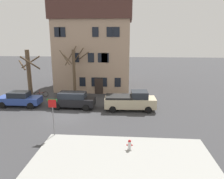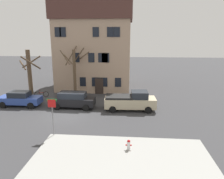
{
  "view_description": "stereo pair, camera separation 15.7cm",
  "coord_description": "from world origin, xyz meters",
  "px_view_note": "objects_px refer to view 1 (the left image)",
  "views": [
    {
      "loc": [
        6.06,
        -19.62,
        7.55
      ],
      "look_at": [
        4.41,
        1.86,
        2.19
      ],
      "focal_mm": 34.73,
      "sensor_mm": 36.0,
      "label": 1
    },
    {
      "loc": [
        6.22,
        -19.61,
        7.55
      ],
      "look_at": [
        4.41,
        1.86,
        2.19
      ],
      "focal_mm": 34.73,
      "sensor_mm": 36.0,
      "label": 2
    }
  ],
  "objects_px": {
    "tree_bare_mid": "(74,70)",
    "car_black_wagon": "(73,100)",
    "tree_bare_near": "(29,71)",
    "pickup_truck_beige": "(131,101)",
    "bicycle_leaning": "(41,94)",
    "fire_hydrant": "(130,144)",
    "building_main": "(95,46)",
    "street_sign_pole": "(53,111)",
    "car_blue_sedan": "(20,99)"
  },
  "relations": [
    {
      "from": "tree_bare_mid",
      "to": "car_black_wagon",
      "type": "relative_size",
      "value": 1.37
    },
    {
      "from": "tree_bare_near",
      "to": "pickup_truck_beige",
      "type": "bearing_deg",
      "value": -22.6
    },
    {
      "from": "car_black_wagon",
      "to": "bicycle_leaning",
      "type": "bearing_deg",
      "value": 143.25
    },
    {
      "from": "tree_bare_near",
      "to": "fire_hydrant",
      "type": "xyz_separation_m",
      "value": [
        13.19,
        -13.95,
        -2.59
      ]
    },
    {
      "from": "tree_bare_near",
      "to": "car_black_wagon",
      "type": "distance_m",
      "value": 9.26
    },
    {
      "from": "building_main",
      "to": "street_sign_pole",
      "type": "xyz_separation_m",
      "value": [
        -0.58,
        -17.3,
        -3.94
      ]
    },
    {
      "from": "building_main",
      "to": "fire_hydrant",
      "type": "bearing_deg",
      "value": -74.76
    },
    {
      "from": "pickup_truck_beige",
      "to": "tree_bare_near",
      "type": "bearing_deg",
      "value": 157.4
    },
    {
      "from": "tree_bare_near",
      "to": "car_blue_sedan",
      "type": "distance_m",
      "value": 5.84
    },
    {
      "from": "pickup_truck_beige",
      "to": "street_sign_pole",
      "type": "height_order",
      "value": "street_sign_pole"
    },
    {
      "from": "car_black_wagon",
      "to": "fire_hydrant",
      "type": "height_order",
      "value": "car_black_wagon"
    },
    {
      "from": "street_sign_pole",
      "to": "tree_bare_mid",
      "type": "bearing_deg",
      "value": 96.03
    },
    {
      "from": "fire_hydrant",
      "to": "street_sign_pole",
      "type": "bearing_deg",
      "value": 163.36
    },
    {
      "from": "car_black_wagon",
      "to": "fire_hydrant",
      "type": "bearing_deg",
      "value": -54.88
    },
    {
      "from": "car_blue_sedan",
      "to": "street_sign_pole",
      "type": "height_order",
      "value": "street_sign_pole"
    },
    {
      "from": "building_main",
      "to": "pickup_truck_beige",
      "type": "bearing_deg",
      "value": -63.46
    },
    {
      "from": "building_main",
      "to": "fire_hydrant",
      "type": "relative_size",
      "value": 17.04
    },
    {
      "from": "tree_bare_near",
      "to": "street_sign_pole",
      "type": "height_order",
      "value": "tree_bare_near"
    },
    {
      "from": "tree_bare_mid",
      "to": "car_black_wagon",
      "type": "height_order",
      "value": "tree_bare_mid"
    },
    {
      "from": "tree_bare_mid",
      "to": "pickup_truck_beige",
      "type": "relative_size",
      "value": 1.18
    },
    {
      "from": "tree_bare_mid",
      "to": "bicycle_leaning",
      "type": "height_order",
      "value": "tree_bare_mid"
    },
    {
      "from": "tree_bare_mid",
      "to": "pickup_truck_beige",
      "type": "xyz_separation_m",
      "value": [
        7.1,
        -4.82,
        -2.42
      ]
    },
    {
      "from": "bicycle_leaning",
      "to": "building_main",
      "type": "bearing_deg",
      "value": 48.54
    },
    {
      "from": "tree_bare_mid",
      "to": "street_sign_pole",
      "type": "xyz_separation_m",
      "value": [
        1.22,
        -11.51,
        -1.3
      ]
    },
    {
      "from": "tree_bare_mid",
      "to": "pickup_truck_beige",
      "type": "bearing_deg",
      "value": -34.2
    },
    {
      "from": "car_black_wagon",
      "to": "bicycle_leaning",
      "type": "distance_m",
      "value": 6.36
    },
    {
      "from": "tree_bare_mid",
      "to": "fire_hydrant",
      "type": "height_order",
      "value": "tree_bare_mid"
    },
    {
      "from": "fire_hydrant",
      "to": "tree_bare_mid",
      "type": "bearing_deg",
      "value": 117.81
    },
    {
      "from": "street_sign_pole",
      "to": "bicycle_leaning",
      "type": "relative_size",
      "value": 1.75
    },
    {
      "from": "building_main",
      "to": "tree_bare_mid",
      "type": "relative_size",
      "value": 1.88
    },
    {
      "from": "building_main",
      "to": "pickup_truck_beige",
      "type": "xyz_separation_m",
      "value": [
        5.3,
        -10.61,
        -5.06
      ]
    },
    {
      "from": "street_sign_pole",
      "to": "bicycle_leaning",
      "type": "height_order",
      "value": "street_sign_pole"
    },
    {
      "from": "tree_bare_near",
      "to": "bicycle_leaning",
      "type": "xyz_separation_m",
      "value": [
        2.11,
        -1.62,
        -2.7
      ]
    },
    {
      "from": "car_black_wagon",
      "to": "tree_bare_mid",
      "type": "bearing_deg",
      "value": 101.73
    },
    {
      "from": "pickup_truck_beige",
      "to": "street_sign_pole",
      "type": "relative_size",
      "value": 1.77
    },
    {
      "from": "tree_bare_mid",
      "to": "car_blue_sedan",
      "type": "height_order",
      "value": "tree_bare_mid"
    },
    {
      "from": "car_blue_sedan",
      "to": "building_main",
      "type": "bearing_deg",
      "value": 56.48
    },
    {
      "from": "tree_bare_mid",
      "to": "bicycle_leaning",
      "type": "xyz_separation_m",
      "value": [
        -4.11,
        -0.9,
        -3.02
      ]
    },
    {
      "from": "building_main",
      "to": "car_blue_sedan",
      "type": "height_order",
      "value": "building_main"
    },
    {
      "from": "tree_bare_mid",
      "to": "building_main",
      "type": "bearing_deg",
      "value": 72.71
    },
    {
      "from": "bicycle_leaning",
      "to": "car_blue_sedan",
      "type": "bearing_deg",
      "value": -104.38
    },
    {
      "from": "tree_bare_near",
      "to": "bicycle_leaning",
      "type": "height_order",
      "value": "tree_bare_near"
    },
    {
      "from": "tree_bare_near",
      "to": "fire_hydrant",
      "type": "height_order",
      "value": "tree_bare_near"
    },
    {
      "from": "building_main",
      "to": "street_sign_pole",
      "type": "distance_m",
      "value": 17.75
    },
    {
      "from": "tree_bare_mid",
      "to": "car_black_wagon",
      "type": "bearing_deg",
      "value": -78.27
    },
    {
      "from": "building_main",
      "to": "tree_bare_mid",
      "type": "bearing_deg",
      "value": -107.29
    },
    {
      "from": "tree_bare_near",
      "to": "bicycle_leaning",
      "type": "distance_m",
      "value": 3.79
    },
    {
      "from": "bicycle_leaning",
      "to": "street_sign_pole",
      "type": "bearing_deg",
      "value": -63.36
    },
    {
      "from": "tree_bare_near",
      "to": "car_blue_sedan",
      "type": "bearing_deg",
      "value": -77.44
    },
    {
      "from": "car_blue_sedan",
      "to": "pickup_truck_beige",
      "type": "bearing_deg",
      "value": -1.32
    }
  ]
}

